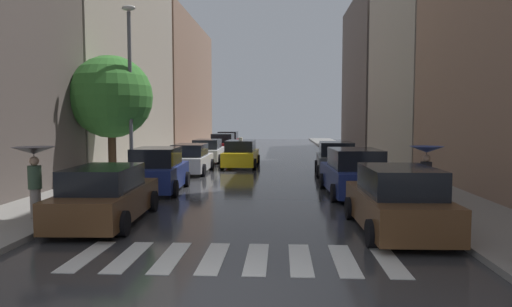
# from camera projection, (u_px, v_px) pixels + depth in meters

# --- Properties ---
(ground_plane) EXTENTS (28.00, 72.00, 0.04)m
(ground_plane) POSITION_uv_depth(u_px,v_px,m) (267.00, 162.00, 30.84)
(ground_plane) COLOR #333335
(sidewalk_left) EXTENTS (3.00, 72.00, 0.15)m
(sidewalk_left) POSITION_uv_depth(u_px,v_px,m) (172.00, 161.00, 31.18)
(sidewalk_left) COLOR gray
(sidewalk_left) RESTS_ON ground
(sidewalk_right) EXTENTS (3.00, 72.00, 0.15)m
(sidewalk_right) POSITION_uv_depth(u_px,v_px,m) (364.00, 161.00, 30.48)
(sidewalk_right) COLOR gray
(sidewalk_right) RESTS_ON ground
(crosswalk_stripes) EXTENTS (6.75, 2.20, 0.01)m
(crosswalk_stripes) POSITION_uv_depth(u_px,v_px,m) (235.00, 258.00, 9.50)
(crosswalk_stripes) COLOR silver
(crosswalk_stripes) RESTS_ON ground
(building_left_mid) EXTENTS (6.00, 16.92, 16.02)m
(building_left_mid) POSITION_uv_depth(u_px,v_px,m) (95.00, 39.00, 29.32)
(building_left_mid) COLOR #9E9384
(building_left_mid) RESTS_ON ground
(building_left_far) EXTENTS (6.00, 20.87, 13.12)m
(building_left_far) POSITION_uv_depth(u_px,v_px,m) (169.00, 85.00, 48.84)
(building_left_far) COLOR #8C6B56
(building_left_far) RESTS_ON ground
(building_right_mid) EXTENTS (6.00, 12.75, 16.87)m
(building_right_mid) POSITION_uv_depth(u_px,v_px,m) (433.00, 35.00, 30.27)
(building_right_mid) COLOR #9E9384
(building_right_mid) RESTS_ON ground
(building_right_far) EXTENTS (6.00, 15.25, 14.62)m
(building_right_far) POSITION_uv_depth(u_px,v_px,m) (383.00, 74.00, 45.22)
(building_right_far) COLOR #564C47
(building_right_far) RESTS_ON ground
(parked_car_left_nearest) EXTENTS (2.21, 4.75, 1.59)m
(parked_car_left_nearest) POSITION_uv_depth(u_px,v_px,m) (106.00, 196.00, 12.73)
(parked_car_left_nearest) COLOR brown
(parked_car_left_nearest) RESTS_ON ground
(parked_car_left_second) EXTENTS (2.20, 4.20, 1.77)m
(parked_car_left_second) POSITION_uv_depth(u_px,v_px,m) (158.00, 171.00, 18.20)
(parked_car_left_second) COLOR navy
(parked_car_left_second) RESTS_ON ground
(parked_car_left_third) EXTENTS (2.01, 4.31, 1.57)m
(parked_car_left_third) POSITION_uv_depth(u_px,v_px,m) (191.00, 159.00, 24.48)
(parked_car_left_third) COLOR silver
(parked_car_left_third) RESTS_ON ground
(parked_car_left_fourth) EXTENTS (2.10, 4.57, 1.54)m
(parked_car_left_fourth) POSITION_uv_depth(u_px,v_px,m) (208.00, 151.00, 30.86)
(parked_car_left_fourth) COLOR silver
(parked_car_left_fourth) RESTS_ON ground
(parked_car_left_fifth) EXTENTS (2.07, 4.28, 1.73)m
(parked_car_left_fifth) POSITION_uv_depth(u_px,v_px,m) (223.00, 145.00, 36.94)
(parked_car_left_fifth) COLOR maroon
(parked_car_left_fifth) RESTS_ON ground
(parked_car_left_sixth) EXTENTS (2.15, 4.41, 1.74)m
(parked_car_left_sixth) POSITION_uv_depth(u_px,v_px,m) (228.00, 141.00, 42.71)
(parked_car_left_sixth) COLOR maroon
(parked_car_left_sixth) RESTS_ON ground
(parked_car_right_nearest) EXTENTS (2.16, 4.48, 1.70)m
(parked_car_right_nearest) POSITION_uv_depth(u_px,v_px,m) (397.00, 202.00, 11.63)
(parked_car_right_nearest) COLOR brown
(parked_car_right_nearest) RESTS_ON ground
(parked_car_right_second) EXTENTS (2.33, 4.75, 1.78)m
(parked_car_right_second) POSITION_uv_depth(u_px,v_px,m) (354.00, 174.00, 17.39)
(parked_car_right_second) COLOR navy
(parked_car_right_second) RESTS_ON ground
(parked_car_right_third) EXTENTS (2.23, 4.27, 1.73)m
(parked_car_right_third) POSITION_uv_depth(u_px,v_px,m) (336.00, 160.00, 23.62)
(parked_car_right_third) COLOR #474C51
(parked_car_right_third) RESTS_ON ground
(taxi_midroad) EXTENTS (2.14, 4.45, 1.81)m
(taxi_midroad) POSITION_uv_depth(u_px,v_px,m) (241.00, 154.00, 27.58)
(taxi_midroad) COLOR yellow
(taxi_midroad) RESTS_ON ground
(pedestrian_near_tree) EXTENTS (1.07, 1.07, 1.87)m
(pedestrian_near_tree) POSITION_uv_depth(u_px,v_px,m) (426.00, 161.00, 14.70)
(pedestrian_near_tree) COLOR #38513D
(pedestrian_near_tree) RESTS_ON sidewalk_right
(pedestrian_by_kerb) EXTENTS (1.12, 1.12, 1.98)m
(pedestrian_by_kerb) POSITION_uv_depth(u_px,v_px,m) (34.00, 165.00, 12.60)
(pedestrian_by_kerb) COLOR gray
(pedestrian_by_kerb) RESTS_ON sidewalk_left
(street_tree_left) EXTENTS (3.72, 3.72, 5.61)m
(street_tree_left) POSITION_uv_depth(u_px,v_px,m) (111.00, 97.00, 20.63)
(street_tree_left) COLOR #513823
(street_tree_left) RESTS_ON sidewalk_left
(lamp_post_left) EXTENTS (0.60, 0.28, 7.58)m
(lamp_post_left) POSITION_uv_depth(u_px,v_px,m) (130.00, 82.00, 19.65)
(lamp_post_left) COLOR #595B60
(lamp_post_left) RESTS_ON sidewalk_left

